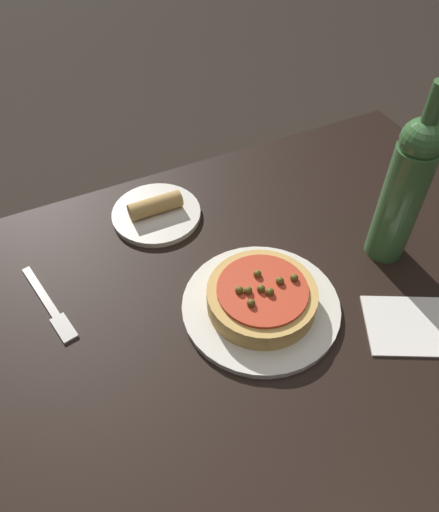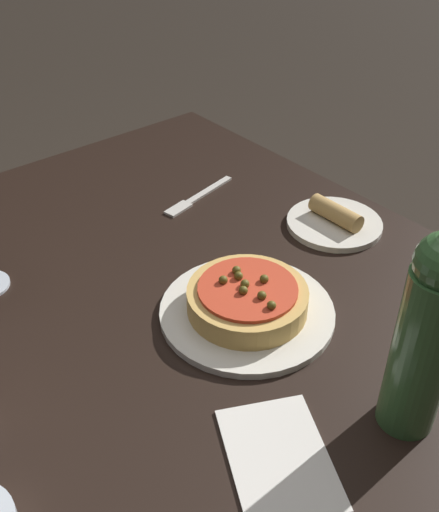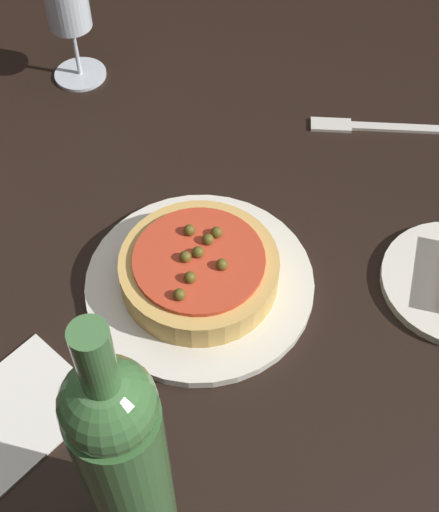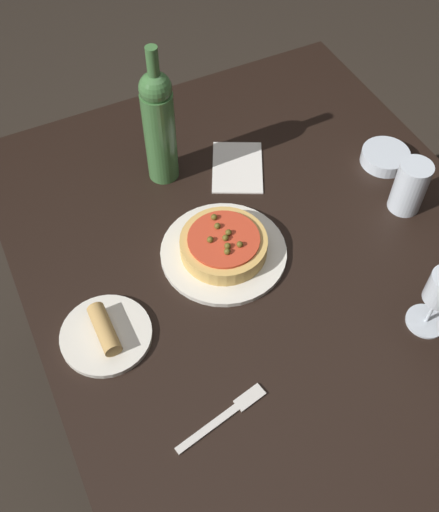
# 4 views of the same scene
# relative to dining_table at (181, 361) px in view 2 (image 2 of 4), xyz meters

# --- Properties ---
(dining_table) EXTENTS (1.28, 1.04, 0.77)m
(dining_table) POSITION_rel_dining_table_xyz_m (0.00, 0.00, 0.00)
(dining_table) COLOR black
(dining_table) RESTS_ON ground_plane
(dinner_plate) EXTENTS (0.27, 0.27, 0.01)m
(dinner_plate) POSITION_rel_dining_table_xyz_m (0.06, 0.09, 0.10)
(dinner_plate) COLOR silver
(dinner_plate) RESTS_ON dining_table
(pizza) EXTENTS (0.19, 0.19, 0.05)m
(pizza) POSITION_rel_dining_table_xyz_m (0.06, 0.09, 0.12)
(pizza) COLOR tan
(pizza) RESTS_ON dinner_plate
(wine_bottle) EXTENTS (0.07, 0.07, 0.35)m
(wine_bottle) POSITION_rel_dining_table_xyz_m (0.34, 0.11, 0.24)
(wine_bottle) COLOR #3D6B38
(wine_bottle) RESTS_ON dining_table
(fork) EXTENTS (0.06, 0.19, 0.00)m
(fork) POSITION_rel_dining_table_xyz_m (-0.27, 0.25, 0.09)
(fork) COLOR beige
(fork) RESTS_ON dining_table
(side_plate) EXTENTS (0.18, 0.18, 0.05)m
(side_plate) POSITION_rel_dining_table_xyz_m (-0.02, 0.39, 0.10)
(side_plate) COLOR silver
(side_plate) RESTS_ON dining_table
(paper_napkin) EXTENTS (0.21, 0.19, 0.00)m
(paper_napkin) POSITION_rel_dining_table_xyz_m (0.28, -0.06, 0.09)
(paper_napkin) COLOR silver
(paper_napkin) RESTS_ON dining_table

